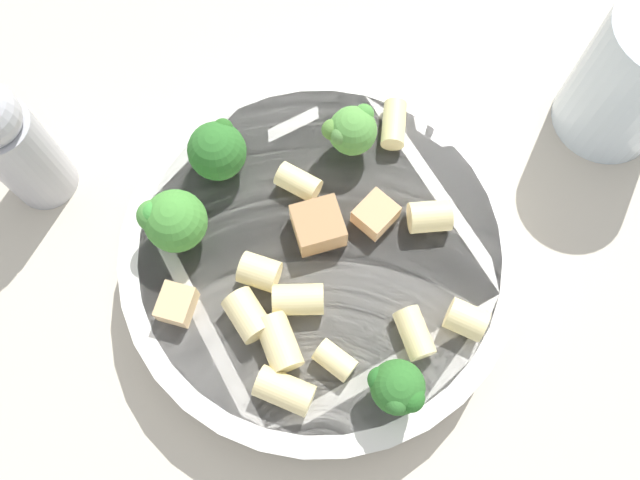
{
  "coord_description": "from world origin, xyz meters",
  "views": [
    {
      "loc": [
        -0.12,
        0.01,
        0.37
      ],
      "look_at": [
        0.0,
        0.0,
        0.05
      ],
      "focal_mm": 35.0,
      "sensor_mm": 36.0,
      "label": 1
    }
  ],
  "objects_px": {
    "rigatoni_3": "(298,299)",
    "rigatoni_9": "(279,343)",
    "broccoli_floret_2": "(351,131)",
    "rigatoni_4": "(259,272)",
    "rigatoni_0": "(394,124)",
    "rigatoni_10": "(247,315)",
    "broccoli_floret_0": "(172,220)",
    "pepper_shaker": "(12,144)",
    "rigatoni_5": "(414,333)",
    "chicken_chunk_1": "(376,214)",
    "pasta_bowl": "(320,255)",
    "rigatoni_6": "(284,391)",
    "broccoli_floret_3": "(217,150)",
    "chicken_chunk_0": "(177,304)",
    "rigatoni_2": "(298,182)",
    "rigatoni_8": "(339,360)",
    "chicken_chunk_2": "(314,226)",
    "drinking_glass": "(630,85)",
    "broccoli_floret_1": "(397,388)",
    "rigatoni_1": "(430,217)",
    "rigatoni_7": "(466,320)"
  },
  "relations": [
    {
      "from": "chicken_chunk_0",
      "to": "broccoli_floret_2",
      "type": "bearing_deg",
      "value": -50.87
    },
    {
      "from": "pasta_bowl",
      "to": "pepper_shaker",
      "type": "height_order",
      "value": "pepper_shaker"
    },
    {
      "from": "broccoli_floret_2",
      "to": "chicken_chunk_2",
      "type": "relative_size",
      "value": 1.32
    },
    {
      "from": "broccoli_floret_3",
      "to": "rigatoni_10",
      "type": "xyz_separation_m",
      "value": [
        -0.09,
        -0.01,
        -0.01
      ]
    },
    {
      "from": "rigatoni_8",
      "to": "rigatoni_10",
      "type": "xyz_separation_m",
      "value": [
        0.03,
        0.05,
        0.0
      ]
    },
    {
      "from": "broccoli_floret_3",
      "to": "chicken_chunk_0",
      "type": "distance_m",
      "value": 0.09
    },
    {
      "from": "rigatoni_3",
      "to": "broccoli_floret_2",
      "type": "bearing_deg",
      "value": -23.97
    },
    {
      "from": "rigatoni_5",
      "to": "chicken_chunk_1",
      "type": "distance_m",
      "value": 0.07
    },
    {
      "from": "pepper_shaker",
      "to": "drinking_glass",
      "type": "bearing_deg",
      "value": -89.45
    },
    {
      "from": "broccoli_floret_2",
      "to": "rigatoni_2",
      "type": "distance_m",
      "value": 0.04
    },
    {
      "from": "rigatoni_4",
      "to": "drinking_glass",
      "type": "height_order",
      "value": "drinking_glass"
    },
    {
      "from": "rigatoni_3",
      "to": "rigatoni_9",
      "type": "distance_m",
      "value": 0.03
    },
    {
      "from": "rigatoni_8",
      "to": "pepper_shaker",
      "type": "distance_m",
      "value": 0.23
    },
    {
      "from": "rigatoni_0",
      "to": "rigatoni_10",
      "type": "relative_size",
      "value": 1.13
    },
    {
      "from": "rigatoni_4",
      "to": "rigatoni_9",
      "type": "bearing_deg",
      "value": -170.18
    },
    {
      "from": "broccoli_floret_0",
      "to": "rigatoni_3",
      "type": "distance_m",
      "value": 0.08
    },
    {
      "from": "rigatoni_3",
      "to": "rigatoni_6",
      "type": "height_order",
      "value": "same"
    },
    {
      "from": "rigatoni_3",
      "to": "rigatoni_8",
      "type": "xyz_separation_m",
      "value": [
        -0.03,
        -0.02,
        -0.0
      ]
    },
    {
      "from": "broccoli_floret_2",
      "to": "chicken_chunk_0",
      "type": "height_order",
      "value": "broccoli_floret_2"
    },
    {
      "from": "rigatoni_6",
      "to": "rigatoni_10",
      "type": "relative_size",
      "value": 1.17
    },
    {
      "from": "rigatoni_4",
      "to": "rigatoni_7",
      "type": "distance_m",
      "value": 0.11
    },
    {
      "from": "pasta_bowl",
      "to": "drinking_glass",
      "type": "xyz_separation_m",
      "value": [
        0.08,
        -0.2,
        0.02
      ]
    },
    {
      "from": "pasta_bowl",
      "to": "rigatoni_2",
      "type": "height_order",
      "value": "rigatoni_2"
    },
    {
      "from": "rigatoni_1",
      "to": "rigatoni_5",
      "type": "bearing_deg",
      "value": 163.07
    },
    {
      "from": "rigatoni_6",
      "to": "rigatoni_3",
      "type": "bearing_deg",
      "value": -14.38
    },
    {
      "from": "rigatoni_9",
      "to": "drinking_glass",
      "type": "xyz_separation_m",
      "value": [
        0.14,
        -0.23,
        -0.01
      ]
    },
    {
      "from": "rigatoni_8",
      "to": "rigatoni_2",
      "type": "bearing_deg",
      "value": 5.64
    },
    {
      "from": "broccoli_floret_1",
      "to": "rigatoni_10",
      "type": "height_order",
      "value": "broccoli_floret_1"
    },
    {
      "from": "rigatoni_5",
      "to": "pasta_bowl",
      "type": "bearing_deg",
      "value": 37.36
    },
    {
      "from": "broccoli_floret_1",
      "to": "pepper_shaker",
      "type": "xyz_separation_m",
      "value": [
        0.16,
        0.2,
        -0.01
      ]
    },
    {
      "from": "broccoli_floret_0",
      "to": "broccoli_floret_3",
      "type": "distance_m",
      "value": 0.05
    },
    {
      "from": "rigatoni_4",
      "to": "rigatoni_9",
      "type": "xyz_separation_m",
      "value": [
        -0.04,
        -0.01,
        -0.0
      ]
    },
    {
      "from": "broccoli_floret_3",
      "to": "broccoli_floret_1",
      "type": "bearing_deg",
      "value": -150.8
    },
    {
      "from": "rigatoni_6",
      "to": "rigatoni_8",
      "type": "relative_size",
      "value": 1.4
    },
    {
      "from": "broccoli_floret_1",
      "to": "rigatoni_4",
      "type": "relative_size",
      "value": 1.65
    },
    {
      "from": "pasta_bowl",
      "to": "rigatoni_3",
      "type": "bearing_deg",
      "value": 153.82
    },
    {
      "from": "rigatoni_5",
      "to": "rigatoni_10",
      "type": "distance_m",
      "value": 0.09
    },
    {
      "from": "rigatoni_2",
      "to": "rigatoni_9",
      "type": "distance_m",
      "value": 0.09
    },
    {
      "from": "rigatoni_4",
      "to": "drinking_glass",
      "type": "bearing_deg",
      "value": -68.02
    },
    {
      "from": "rigatoni_4",
      "to": "rigatoni_8",
      "type": "xyz_separation_m",
      "value": [
        -0.05,
        -0.04,
        -0.0
      ]
    },
    {
      "from": "rigatoni_4",
      "to": "chicken_chunk_1",
      "type": "bearing_deg",
      "value": -68.45
    },
    {
      "from": "broccoli_floret_0",
      "to": "pepper_shaker",
      "type": "xyz_separation_m",
      "value": [
        0.06,
        0.09,
        -0.01
      ]
    },
    {
      "from": "rigatoni_6",
      "to": "chicken_chunk_2",
      "type": "bearing_deg",
      "value": -16.16
    },
    {
      "from": "rigatoni_4",
      "to": "rigatoni_10",
      "type": "relative_size",
      "value": 0.83
    },
    {
      "from": "broccoli_floret_2",
      "to": "rigatoni_4",
      "type": "height_order",
      "value": "broccoli_floret_2"
    },
    {
      "from": "rigatoni_5",
      "to": "pepper_shaker",
      "type": "height_order",
      "value": "pepper_shaker"
    },
    {
      "from": "broccoli_floret_2",
      "to": "rigatoni_3",
      "type": "relative_size",
      "value": 1.28
    },
    {
      "from": "rigatoni_4",
      "to": "rigatoni_10",
      "type": "xyz_separation_m",
      "value": [
        -0.02,
        0.01,
        0.0
      ]
    },
    {
      "from": "rigatoni_5",
      "to": "rigatoni_0",
      "type": "bearing_deg",
      "value": -4.22
    },
    {
      "from": "rigatoni_2",
      "to": "rigatoni_6",
      "type": "height_order",
      "value": "rigatoni_6"
    }
  ]
}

